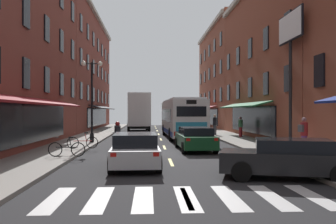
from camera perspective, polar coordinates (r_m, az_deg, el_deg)
ground_plane at (r=19.28m, az=-0.19°, el=-6.66°), size 34.80×80.00×0.10m
lane_centre_dashes at (r=19.02m, az=-0.15°, el=-6.58°), size 0.14×73.90×0.01m
crosswalk_near at (r=9.43m, az=2.95°, el=-13.41°), size 7.10×2.80×0.01m
sidewalk_left at (r=19.87m, az=-17.54°, el=-6.11°), size 3.00×80.00×0.14m
sidewalk_right at (r=20.43m, az=16.67°, el=-5.94°), size 3.00×80.00×0.14m
billboard_sign at (r=21.85m, az=18.83°, el=10.45°), size 0.40×3.30×7.71m
transit_bus at (r=30.21m, az=2.13°, el=-0.92°), size 2.90×11.48×3.22m
box_truck at (r=40.44m, az=-4.71°, el=-0.04°), size 2.82×7.76×4.18m
sedan_near at (r=49.33m, az=-4.77°, el=-1.73°), size 2.02×4.39×1.30m
sedan_mid at (r=12.48m, az=18.54°, el=-6.97°), size 4.60×2.85×1.31m
sedan_far at (r=20.47m, az=4.30°, el=-4.20°), size 2.01×4.79×1.32m
sedan_rear at (r=14.41m, az=-5.19°, el=-5.98°), size 2.02×4.65×1.34m
motorcycle_rider at (r=20.20m, az=-8.01°, el=-4.19°), size 0.63×2.07×1.66m
bicycle_near at (r=17.19m, az=-15.75°, el=-5.63°), size 1.71×0.48×0.91m
bicycle_mid at (r=20.71m, az=-13.38°, el=-4.66°), size 1.71×0.48×0.91m
pedestrian_near at (r=19.28m, az=20.73°, el=-3.26°), size 0.52×0.44×1.79m
pedestrian_mid at (r=30.19m, az=11.43°, el=-2.27°), size 0.36×0.36×1.64m
pedestrian_far at (r=32.31m, az=7.43°, el=-1.95°), size 0.36×0.36×1.80m
street_lamp_twin at (r=24.81m, az=-11.97°, el=2.27°), size 1.42×0.32×5.47m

